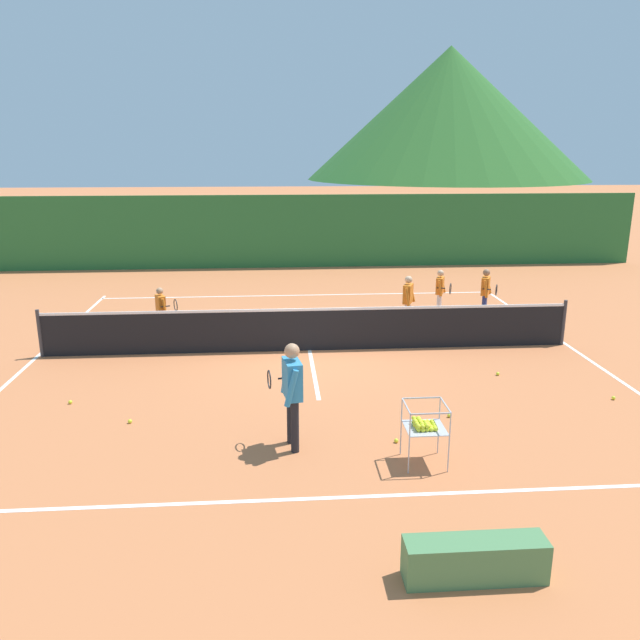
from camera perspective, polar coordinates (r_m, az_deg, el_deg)
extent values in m
plane|color=#C67042|center=(14.08, -0.95, -2.77)|extent=(120.00, 120.00, 0.00)
cube|color=white|center=(8.48, 1.55, -15.77)|extent=(11.84, 0.08, 0.01)
cube|color=white|center=(19.30, -1.89, 2.26)|extent=(11.84, 0.08, 0.01)
cube|color=white|center=(14.97, -24.24, -3.04)|extent=(0.08, 11.56, 0.01)
cube|color=white|center=(15.56, 21.39, -2.06)|extent=(0.08, 11.56, 0.01)
cube|color=white|center=(14.08, -0.95, -2.76)|extent=(0.08, 5.75, 0.01)
cylinder|color=#333338|center=(14.79, -24.03, -1.12)|extent=(0.08, 0.08, 1.05)
cylinder|color=#333338|center=(15.37, 21.19, -0.22)|extent=(0.08, 0.08, 1.05)
cube|color=black|center=(13.94, -0.96, -0.97)|extent=(11.53, 0.02, 0.92)
cube|color=white|center=(13.81, -0.97, 0.96)|extent=(11.53, 0.03, 0.06)
cylinder|color=black|center=(9.43, -2.29, -9.61)|extent=(0.12, 0.12, 0.81)
cylinder|color=black|center=(9.71, -2.66, -8.85)|extent=(0.12, 0.12, 0.81)
cube|color=#338CBF|center=(9.30, -2.53, -5.35)|extent=(0.30, 0.51, 0.57)
sphere|color=tan|center=(9.16, -2.56, -2.82)|extent=(0.22, 0.22, 0.22)
cylinder|color=#338CBF|center=(9.05, -2.60, -6.20)|extent=(0.23, 0.12, 0.56)
cylinder|color=#338CBF|center=(9.57, -3.09, -5.02)|extent=(0.18, 0.11, 0.56)
torus|color=#262628|center=(9.54, -4.62, -5.39)|extent=(0.07, 0.29, 0.29)
cylinder|color=black|center=(9.58, -3.17, -5.27)|extent=(0.22, 0.06, 0.03)
cylinder|color=silver|center=(15.55, -14.22, -0.33)|extent=(0.09, 0.09, 0.60)
cylinder|color=silver|center=(15.34, -14.00, -0.54)|extent=(0.09, 0.09, 0.60)
cube|color=orange|center=(15.32, -14.23, 1.40)|extent=(0.30, 0.39, 0.42)
sphere|color=tan|center=(15.24, -14.31, 2.56)|extent=(0.17, 0.17, 0.17)
cylinder|color=orange|center=(15.53, -14.24, 1.49)|extent=(0.17, 0.12, 0.41)
cylinder|color=orange|center=(15.14, -13.92, 1.14)|extent=(0.14, 0.11, 0.41)
torus|color=#262628|center=(15.20, -12.94, 1.32)|extent=(0.14, 0.28, 0.29)
cylinder|color=black|center=(15.14, -13.83, 1.21)|extent=(0.21, 0.11, 0.03)
cylinder|color=silver|center=(15.92, 7.99, 0.49)|extent=(0.10, 0.10, 0.66)
cylinder|color=silver|center=(15.68, 7.81, 0.26)|extent=(0.10, 0.10, 0.66)
cube|color=orange|center=(15.67, 7.98, 2.37)|extent=(0.33, 0.44, 0.47)
sphere|color=#DBAD84|center=(15.59, 8.02, 3.64)|extent=(0.18, 0.18, 0.18)
cylinder|color=orange|center=(15.88, 8.34, 2.43)|extent=(0.19, 0.14, 0.46)
cylinder|color=orange|center=(15.45, 7.92, 2.07)|extent=(0.15, 0.12, 0.46)
cylinder|color=silver|center=(17.24, 10.78, 1.45)|extent=(0.09, 0.09, 0.62)
cylinder|color=silver|center=(17.01, 10.67, 1.27)|extent=(0.09, 0.09, 0.62)
cube|color=orange|center=(17.01, 10.81, 3.09)|extent=(0.30, 0.41, 0.44)
sphere|color=#DBAD84|center=(16.94, 10.87, 4.19)|extent=(0.17, 0.17, 0.17)
cylinder|color=orange|center=(17.21, 11.08, 3.14)|extent=(0.18, 0.13, 0.43)
cylinder|color=orange|center=(16.80, 10.81, 2.84)|extent=(0.14, 0.11, 0.43)
torus|color=#262628|center=(16.77, 11.72, 2.79)|extent=(0.13, 0.28, 0.29)
cylinder|color=black|center=(16.80, 10.89, 2.86)|extent=(0.21, 0.11, 0.03)
cylinder|color=navy|center=(17.20, 14.68, 1.25)|extent=(0.10, 0.10, 0.66)
cylinder|color=navy|center=(16.95, 14.58, 1.05)|extent=(0.10, 0.10, 0.66)
cube|color=orange|center=(16.95, 14.76, 3.00)|extent=(0.34, 0.44, 0.47)
sphere|color=#996B4C|center=(16.88, 14.84, 4.17)|extent=(0.18, 0.18, 0.18)
cylinder|color=orange|center=(17.17, 15.03, 3.04)|extent=(0.19, 0.14, 0.46)
cylinder|color=orange|center=(16.73, 14.78, 2.73)|extent=(0.15, 0.12, 0.46)
torus|color=#262628|center=(16.71, 15.68, 2.63)|extent=(0.14, 0.27, 0.29)
cylinder|color=black|center=(16.73, 14.85, 2.71)|extent=(0.21, 0.12, 0.03)
cylinder|color=#B7B7BC|center=(9.40, 7.36, -9.56)|extent=(0.02, 0.02, 0.89)
cylinder|color=#B7B7BC|center=(9.52, 10.71, -9.37)|extent=(0.02, 0.02, 0.89)
cylinder|color=#B7B7BC|center=(8.91, 8.08, -11.07)|extent=(0.02, 0.02, 0.89)
cylinder|color=#B7B7BC|center=(9.04, 11.62, -10.84)|extent=(0.02, 0.02, 0.89)
cube|color=#B7B7BC|center=(9.17, 9.47, -9.60)|extent=(0.56, 0.56, 0.01)
cube|color=#B7B7BC|center=(9.28, 9.16, -6.98)|extent=(0.56, 0.02, 0.02)
cube|color=#B7B7BC|center=(8.78, 10.00, -8.35)|extent=(0.56, 0.02, 0.02)
cube|color=#B7B7BC|center=(8.97, 7.81, -7.73)|extent=(0.02, 0.56, 0.02)
cube|color=#B7B7BC|center=(9.10, 11.30, -7.55)|extent=(0.02, 0.56, 0.02)
sphere|color=yellow|center=(9.02, 8.90, -9.77)|extent=(0.07, 0.07, 0.07)
sphere|color=yellow|center=(9.06, 8.80, -9.61)|extent=(0.07, 0.07, 0.07)
sphere|color=yellow|center=(9.13, 8.66, -9.42)|extent=(0.07, 0.07, 0.07)
sphere|color=yellow|center=(9.18, 8.60, -9.30)|extent=(0.07, 0.07, 0.07)
sphere|color=yellow|center=(9.24, 8.50, -9.12)|extent=(0.07, 0.07, 0.07)
sphere|color=yellow|center=(9.02, 9.31, -9.79)|extent=(0.07, 0.07, 0.07)
sphere|color=yellow|center=(9.08, 9.15, -9.63)|extent=(0.07, 0.07, 0.07)
sphere|color=yellow|center=(9.14, 9.05, -9.45)|extent=(0.07, 0.07, 0.07)
sphere|color=yellow|center=(9.20, 8.99, -9.27)|extent=(0.07, 0.07, 0.07)
sphere|color=yellow|center=(9.26, 8.91, -9.11)|extent=(0.07, 0.07, 0.07)
sphere|color=yellow|center=(9.04, 9.67, -9.74)|extent=(0.07, 0.07, 0.07)
sphere|color=yellow|center=(9.10, 9.59, -9.57)|extent=(0.07, 0.07, 0.07)
sphere|color=yellow|center=(9.15, 9.47, -9.41)|extent=(0.07, 0.07, 0.07)
sphere|color=yellow|center=(9.21, 9.37, -9.24)|extent=(0.07, 0.07, 0.07)
sphere|color=yellow|center=(9.27, 9.30, -9.07)|extent=(0.07, 0.07, 0.07)
sphere|color=yellow|center=(9.06, 10.06, -9.72)|extent=(0.07, 0.07, 0.07)
sphere|color=yellow|center=(9.11, 10.01, -9.54)|extent=(0.07, 0.07, 0.07)
sphere|color=yellow|center=(9.17, 9.86, -9.41)|extent=(0.07, 0.07, 0.07)
sphere|color=yellow|center=(9.22, 9.78, -9.25)|extent=(0.07, 0.07, 0.07)
sphere|color=yellow|center=(9.28, 9.69, -9.05)|extent=(0.07, 0.07, 0.07)
sphere|color=yellow|center=(9.07, 10.44, -9.68)|extent=(0.07, 0.07, 0.07)
sphere|color=yellow|center=(9.13, 10.38, -9.54)|extent=(0.07, 0.07, 0.07)
sphere|color=yellow|center=(9.18, 10.30, -9.37)|extent=(0.07, 0.07, 0.07)
sphere|color=yellow|center=(9.24, 10.21, -9.19)|extent=(0.07, 0.07, 0.07)
sphere|color=yellow|center=(9.30, 10.10, -9.04)|extent=(0.07, 0.07, 0.07)
sphere|color=yellow|center=(8.99, 8.90, -9.49)|extent=(0.07, 0.07, 0.07)
sphere|color=yellow|center=(9.04, 8.77, -9.31)|extent=(0.07, 0.07, 0.07)
sphere|color=yellow|center=(9.10, 8.66, -9.12)|extent=(0.07, 0.07, 0.07)
sphere|color=yellow|center=(9.16, 8.59, -9.01)|extent=(0.07, 0.07, 0.07)
sphere|color=yellow|center=(9.22, 8.49, -8.78)|extent=(0.07, 0.07, 0.07)
sphere|color=yellow|center=(9.00, 9.27, -9.48)|extent=(0.07, 0.07, 0.07)
sphere|color=yellow|center=(9.06, 9.22, -9.29)|extent=(0.07, 0.07, 0.07)
sphere|color=yellow|center=(9.12, 9.09, -9.13)|extent=(0.07, 0.07, 0.07)
sphere|color=yellow|center=(9.18, 8.97, -8.93)|extent=(0.07, 0.07, 0.07)
sphere|color=yellow|center=(9.23, 8.90, -8.80)|extent=(0.07, 0.07, 0.07)
sphere|color=yellow|center=(9.02, 9.69, -9.44)|extent=(0.07, 0.07, 0.07)
sphere|color=yellow|center=(9.07, 9.59, -9.28)|extent=(0.07, 0.07, 0.07)
sphere|color=yellow|center=(9.13, 9.48, -9.11)|extent=(0.07, 0.07, 0.07)
sphere|color=yellow|center=(12.07, -21.67, -6.92)|extent=(0.07, 0.07, 0.07)
sphere|color=yellow|center=(13.05, 15.80, -4.70)|extent=(0.07, 0.07, 0.07)
sphere|color=yellow|center=(10.92, 11.63, -8.46)|extent=(0.07, 0.07, 0.07)
sphere|color=yellow|center=(9.92, 6.92, -10.79)|extent=(0.07, 0.07, 0.07)
sphere|color=yellow|center=(10.94, -16.83, -8.77)|extent=(0.07, 0.07, 0.07)
sphere|color=yellow|center=(12.57, 25.04, -6.41)|extent=(0.07, 0.07, 0.07)
cube|color=#286B33|center=(23.66, -2.40, 8.01)|extent=(26.05, 0.08, 2.69)
cube|color=#4C7F4C|center=(7.22, 13.84, -20.31)|extent=(1.50, 0.36, 0.46)
cone|color=#2D6628|center=(91.85, 11.51, 17.81)|extent=(38.35, 38.35, 17.35)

